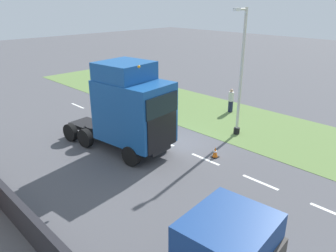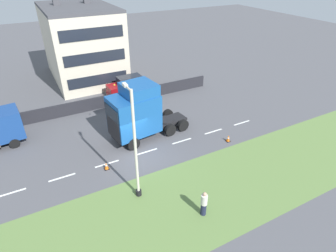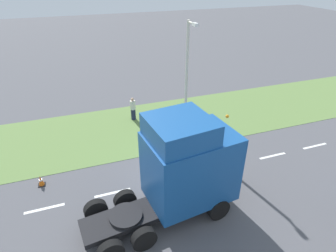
{
  "view_description": "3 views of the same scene",
  "coord_description": "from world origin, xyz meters",
  "views": [
    {
      "loc": [
        12.01,
        11.97,
        7.73
      ],
      "look_at": [
        0.17,
        -0.09,
        1.18
      ],
      "focal_mm": 35.0,
      "sensor_mm": 36.0,
      "label": 1
    },
    {
      "loc": [
        -16.52,
        6.13,
        13.08
      ],
      "look_at": [
        0.7,
        -2.98,
        1.35
      ],
      "focal_mm": 30.0,
      "sensor_mm": 36.0,
      "label": 2
    },
    {
      "loc": [
        10.87,
        -4.73,
        9.94
      ],
      "look_at": [
        -1.1,
        -0.57,
        2.65
      ],
      "focal_mm": 30.0,
      "sensor_mm": 36.0,
      "label": 3
    }
  ],
  "objects": [
    {
      "name": "lamp_post",
      "position": [
        -3.97,
        1.65,
        3.35
      ],
      "size": [
        1.3,
        0.37,
        7.35
      ],
      "color": "black",
      "rests_on": "ground"
    },
    {
      "name": "pedestrian",
      "position": [
        -7.26,
        -1.12,
        0.85
      ],
      "size": [
        0.39,
        0.39,
        1.73
      ],
      "color": "#1E233D",
      "rests_on": "ground"
    },
    {
      "name": "traffic_cone_trailing",
      "position": [
        -0.55,
        2.69,
        0.28
      ],
      "size": [
        0.36,
        0.36,
        0.58
      ],
      "color": "black",
      "rests_on": "ground"
    },
    {
      "name": "lane_markings",
      "position": [
        0.0,
        -0.7,
        0.0
      ],
      "size": [
        0.16,
        21.0,
        0.0
      ],
      "color": "white",
      "rests_on": "ground"
    },
    {
      "name": "traffic_cone_lead",
      "position": [
        -1.8,
        -7.28,
        0.28
      ],
      "size": [
        0.36,
        0.36,
        0.58
      ],
      "color": "black",
      "rests_on": "ground"
    },
    {
      "name": "ground_plane",
      "position": [
        0.0,
        0.0,
        0.0
      ],
      "size": [
        120.0,
        120.0,
        0.0
      ],
      "primitive_type": "plane",
      "color": "#515156",
      "rests_on": "ground"
    },
    {
      "name": "grass_verge",
      "position": [
        -6.0,
        0.0,
        0.01
      ],
      "size": [
        7.0,
        44.0,
        0.01
      ],
      "color": "#607F42",
      "rests_on": "ground"
    },
    {
      "name": "lorry_cab",
      "position": [
        2.11,
        -0.91,
        2.42
      ],
      "size": [
        3.37,
        7.01,
        4.97
      ],
      "rotation": [
        0.0,
        0.0,
        0.12
      ],
      "color": "black",
      "rests_on": "ground"
    }
  ]
}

